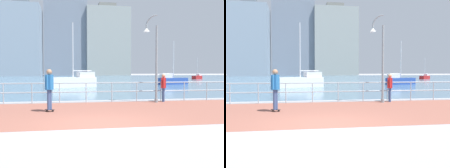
% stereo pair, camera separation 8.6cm
% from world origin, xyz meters
% --- Properties ---
extents(ground, '(220.00, 220.00, 0.00)m').
position_xyz_m(ground, '(0.00, 40.00, 0.00)').
color(ground, '#9E9EA3').
extents(brick_paving, '(28.00, 6.57, 0.01)m').
position_xyz_m(brick_paving, '(0.00, 2.69, 0.00)').
color(brick_paving, '#935647').
rests_on(brick_paving, ground).
extents(harbor_water, '(180.00, 88.00, 0.00)m').
position_xyz_m(harbor_water, '(0.00, 50.98, 0.00)').
color(harbor_water, slate).
rests_on(harbor_water, ground).
extents(waterfront_railing, '(25.25, 0.06, 1.08)m').
position_xyz_m(waterfront_railing, '(-0.00, 5.98, 0.75)').
color(waterfront_railing, '#9EADB7').
rests_on(waterfront_railing, ground).
extents(lamppost, '(0.76, 0.51, 4.70)m').
position_xyz_m(lamppost, '(3.56, 5.45, 2.60)').
color(lamppost, gray).
rests_on(lamppost, ground).
extents(skateboarder, '(0.41, 0.55, 1.76)m').
position_xyz_m(skateboarder, '(-1.75, 3.00, 1.06)').
color(skateboarder, black).
rests_on(skateboarder, ground).
extents(bystander, '(0.33, 0.55, 1.53)m').
position_xyz_m(bystander, '(4.21, 5.63, 0.89)').
color(bystander, '#384C7A').
rests_on(bystander, ground).
extents(sailboat_red, '(5.01, 2.97, 6.73)m').
position_xyz_m(sailboat_red, '(-0.11, 20.06, 0.64)').
color(sailboat_red, white).
rests_on(sailboat_red, ground).
extents(sailboat_ivory, '(4.04, 2.31, 5.43)m').
position_xyz_m(sailboat_ivory, '(12.19, 23.35, 0.52)').
color(sailboat_ivory, '#284799').
rests_on(sailboat_ivory, ground).
extents(sailboat_white, '(3.10, 2.75, 4.46)m').
position_xyz_m(sailboat_white, '(26.48, 44.11, 0.43)').
color(sailboat_white, '#B21E1E').
rests_on(sailboat_white, ground).
extents(tower_slate, '(12.52, 14.51, 25.66)m').
position_xyz_m(tower_slate, '(-15.36, 87.61, 12.00)').
color(tower_slate, '#8493A3').
rests_on(tower_slate, ground).
extents(tower_concrete, '(16.02, 11.03, 48.41)m').
position_xyz_m(tower_concrete, '(-0.65, 98.16, 23.37)').
color(tower_concrete, slate).
rests_on(tower_concrete, ground).
extents(tower_steel, '(16.78, 11.61, 28.13)m').
position_xyz_m(tower_steel, '(15.45, 96.75, 13.24)').
color(tower_steel, '#939993').
rests_on(tower_steel, ground).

